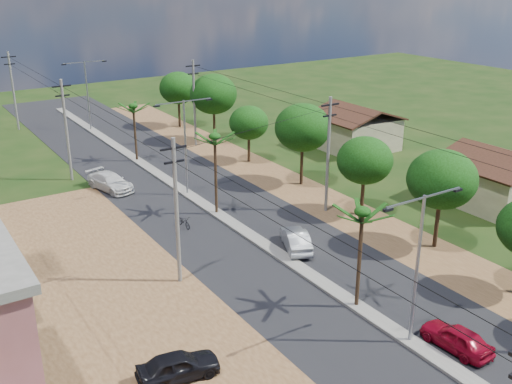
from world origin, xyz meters
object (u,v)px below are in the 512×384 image
car_white_far (110,182)px  car_parked_dark (178,366)px  car_red_near (456,338)px  car_silver_mid (296,240)px

car_white_far → car_parked_dark: car_white_far is taller
car_red_near → car_parked_dark: 13.68m
car_red_near → car_parked_dark: size_ratio=0.97×
car_silver_mid → car_red_near: bearing=114.0°
car_red_near → car_silver_mid: bearing=-92.7°
car_red_near → car_silver_mid: car_silver_mid is taller
car_parked_dark → car_silver_mid: bearing=-49.2°
car_red_near → car_silver_mid: size_ratio=0.89×
car_white_far → car_parked_dark: bearing=-117.9°
car_silver_mid → car_white_far: car_white_far is taller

